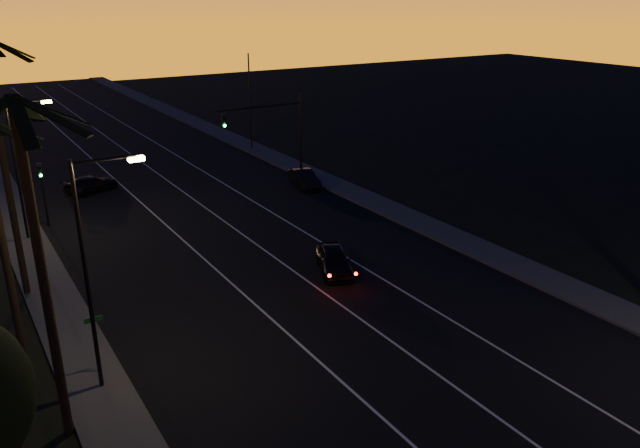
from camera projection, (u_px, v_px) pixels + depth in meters
road at (248, 246)px, 37.20m from camera, size 20.00×170.00×0.01m
sidewalk_left at (49, 289)px, 31.62m from camera, size 2.40×170.00×0.16m
sidewalk_right at (396, 212)px, 42.73m from camera, size 2.40×170.00×0.16m
lane_stripe_left at (201, 256)px, 35.71m from camera, size 0.12×160.00×0.01m
lane_stripe_mid at (256, 244)px, 37.45m from camera, size 0.12×160.00×0.01m
lane_stripe_right at (306, 233)px, 39.18m from camera, size 0.12×160.00×0.01m
palm_near at (37, 242)px, 18.95m from camera, size 4.25×4.16×11.53m
palm_far at (1, 146)px, 28.50m from camera, size 4.25×4.16×12.53m
streetlight_left_near at (93, 259)px, 22.09m from camera, size 2.55×0.26×9.00m
streetlight_left_far at (20, 159)px, 36.50m from camera, size 2.55×0.26×8.50m
street_sign at (96, 338)px, 24.11m from camera, size 0.70×0.06×2.60m
signal_mast at (274, 126)px, 47.03m from camera, size 7.10×0.41×7.00m
signal_post at (42, 183)px, 39.43m from camera, size 0.28×0.37×4.20m
far_pole_right at (250, 103)px, 58.59m from camera, size 0.14×0.14×9.00m
lead_car at (334, 260)px, 33.53m from camera, size 3.14×4.69×1.36m
right_car at (304, 179)px, 48.33m from camera, size 2.01×4.15×1.31m
cross_car at (91, 184)px, 47.09m from camera, size 4.55×3.21×1.22m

